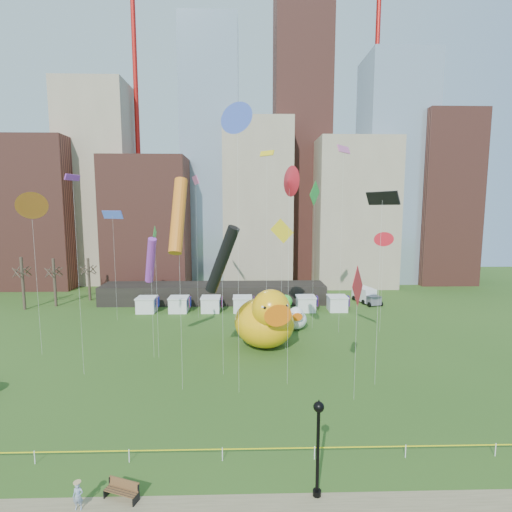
{
  "coord_description": "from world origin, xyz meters",
  "views": [
    {
      "loc": [
        1.57,
        -23.12,
        16.35
      ],
      "look_at": [
        2.46,
        10.97,
        12.0
      ],
      "focal_mm": 27.0,
      "sensor_mm": 36.0,
      "label": 1
    }
  ],
  "objects_px": {
    "seahorse_purple": "(271,311)",
    "park_bench": "(122,489)",
    "small_duck": "(295,318)",
    "seahorse_green": "(286,311)",
    "big_duck": "(265,319)",
    "lamppost": "(318,438)",
    "woman": "(78,496)",
    "box_truck": "(366,295)"
  },
  "relations": [
    {
      "from": "big_duck",
      "to": "seahorse_purple",
      "type": "height_order",
      "value": "big_duck"
    },
    {
      "from": "big_duck",
      "to": "box_truck",
      "type": "height_order",
      "value": "big_duck"
    },
    {
      "from": "seahorse_green",
      "to": "box_truck",
      "type": "bearing_deg",
      "value": 60.14
    },
    {
      "from": "seahorse_purple",
      "to": "park_bench",
      "type": "height_order",
      "value": "seahorse_purple"
    },
    {
      "from": "small_duck",
      "to": "seahorse_purple",
      "type": "xyz_separation_m",
      "value": [
        -3.6,
        -5.8,
        2.67
      ]
    },
    {
      "from": "woman",
      "to": "big_duck",
      "type": "bearing_deg",
      "value": 63.4
    },
    {
      "from": "small_duck",
      "to": "box_truck",
      "type": "height_order",
      "value": "small_duck"
    },
    {
      "from": "box_truck",
      "to": "woman",
      "type": "height_order",
      "value": "box_truck"
    },
    {
      "from": "small_duck",
      "to": "box_truck",
      "type": "xyz_separation_m",
      "value": [
        13.99,
        14.3,
        -0.22
      ]
    },
    {
      "from": "small_duck",
      "to": "lamppost",
      "type": "xyz_separation_m",
      "value": [
        -2.59,
        -30.06,
        2.03
      ]
    },
    {
      "from": "box_truck",
      "to": "seahorse_green",
      "type": "bearing_deg",
      "value": -141.84
    },
    {
      "from": "small_duck",
      "to": "seahorse_green",
      "type": "relative_size",
      "value": 0.66
    },
    {
      "from": "park_bench",
      "to": "woman",
      "type": "relative_size",
      "value": 1.36
    },
    {
      "from": "seahorse_purple",
      "to": "woman",
      "type": "height_order",
      "value": "seahorse_purple"
    },
    {
      "from": "lamppost",
      "to": "woman",
      "type": "relative_size",
      "value": 3.78
    },
    {
      "from": "small_duck",
      "to": "seahorse_green",
      "type": "distance_m",
      "value": 8.09
    },
    {
      "from": "lamppost",
      "to": "woman",
      "type": "height_order",
      "value": "lamppost"
    },
    {
      "from": "lamppost",
      "to": "box_truck",
      "type": "xyz_separation_m",
      "value": [
        16.58,
        44.36,
        -2.25
      ]
    },
    {
      "from": "box_truck",
      "to": "woman",
      "type": "relative_size",
      "value": 4.11
    },
    {
      "from": "seahorse_green",
      "to": "big_duck",
      "type": "bearing_deg",
      "value": 171.73
    },
    {
      "from": "seahorse_purple",
      "to": "box_truck",
      "type": "height_order",
      "value": "seahorse_purple"
    },
    {
      "from": "seahorse_green",
      "to": "lamppost",
      "type": "bearing_deg",
      "value": -84.46
    },
    {
      "from": "seahorse_green",
      "to": "seahorse_purple",
      "type": "xyz_separation_m",
      "value": [
        -1.54,
        1.4,
        -0.39
      ]
    },
    {
      "from": "seahorse_green",
      "to": "box_truck",
      "type": "relative_size",
      "value": 1.02
    },
    {
      "from": "big_duck",
      "to": "park_bench",
      "type": "relative_size",
      "value": 4.93
    },
    {
      "from": "big_duck",
      "to": "woman",
      "type": "height_order",
      "value": "big_duck"
    },
    {
      "from": "seahorse_green",
      "to": "park_bench",
      "type": "xyz_separation_m",
      "value": [
        -11.54,
        -22.77,
        -4.02
      ]
    },
    {
      "from": "seahorse_green",
      "to": "seahorse_purple",
      "type": "height_order",
      "value": "seahorse_green"
    },
    {
      "from": "box_truck",
      "to": "small_duck",
      "type": "bearing_deg",
      "value": -149.47
    },
    {
      "from": "seahorse_purple",
      "to": "lamppost",
      "type": "relative_size",
      "value": 0.99
    },
    {
      "from": "lamppost",
      "to": "park_bench",
      "type": "bearing_deg",
      "value": 179.52
    },
    {
      "from": "small_duck",
      "to": "seahorse_purple",
      "type": "height_order",
      "value": "seahorse_purple"
    },
    {
      "from": "big_duck",
      "to": "seahorse_purple",
      "type": "distance_m",
      "value": 1.36
    },
    {
      "from": "big_duck",
      "to": "lamppost",
      "type": "bearing_deg",
      "value": -100.41
    },
    {
      "from": "big_duck",
      "to": "seahorse_green",
      "type": "distance_m",
      "value": 2.66
    },
    {
      "from": "big_duck",
      "to": "small_duck",
      "type": "distance_m",
      "value": 8.1
    },
    {
      "from": "lamppost",
      "to": "big_duck",
      "type": "bearing_deg",
      "value": 94.27
    },
    {
      "from": "park_bench",
      "to": "box_truck",
      "type": "distance_m",
      "value": 52.17
    },
    {
      "from": "small_duck",
      "to": "seahorse_purple",
      "type": "relative_size",
      "value": 0.74
    },
    {
      "from": "park_bench",
      "to": "box_truck",
      "type": "bearing_deg",
      "value": 77.85
    },
    {
      "from": "seahorse_green",
      "to": "lamppost",
      "type": "xyz_separation_m",
      "value": [
        -0.53,
        -22.86,
        -1.02
      ]
    },
    {
      "from": "park_bench",
      "to": "lamppost",
      "type": "bearing_deg",
      "value": 19.3
    }
  ]
}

